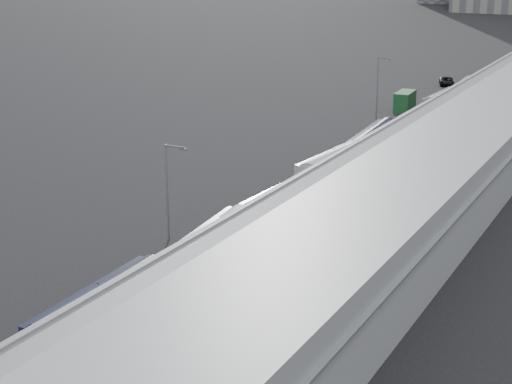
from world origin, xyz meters
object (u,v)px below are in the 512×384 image
Objects in this scene: bus_4 at (338,171)px; bus_3 at (288,207)px; bus_5 at (374,147)px; bus_6 at (423,122)px; street_lamp_near at (169,186)px; bus_8 at (467,93)px; suv at (447,81)px; street_lamp_far at (379,86)px; bus_2 at (211,253)px; bus_1 at (102,318)px; bus_7 at (443,105)px; shipping_container at (405,101)px.

bus_3 is at bearing -83.10° from bus_4.
bus_6 is (0.69, 17.58, -0.17)m from bus_5.
bus_6 is at bearing 82.20° from street_lamp_near.
suv is (-7.07, 14.55, -0.77)m from bus_8.
street_lamp_far is (-6.93, -23.13, 3.92)m from bus_8.
street_lamp_near is at bearing -101.96° from bus_4.
bus_6 is (-0.08, 43.13, -0.09)m from bus_3.
street_lamp_far is at bearing -110.43° from bus_8.
bus_4 is 1.64× the size of street_lamp_near.
street_lamp_near is 54.14m from street_lamp_far.
street_lamp_near is (-6.39, -34.14, 3.27)m from bus_5.
street_lamp_far is at bearing -107.69° from suv.
bus_2 is at bearing -93.43° from bus_5.
bus_1 is 0.92× the size of bus_4.
bus_2 is at bearing -103.76° from suv.
bus_8 is at bearing 73.32° from street_lamp_far.
bus_7 is 6.26m from shipping_container.
bus_1 is 84.11m from shipping_container.
bus_1 reaches higher than suv.
bus_2 is 56.38m from bus_6.
street_lamp_far is 1.75× the size of shipping_container.
bus_1 is at bearing -87.09° from bus_7.
street_lamp_near reaches higher than shipping_container.
bus_1 is 0.94× the size of bus_5.
shipping_container is at bearing 89.78° from street_lamp_near.
bus_5 is (-0.29, 12.07, -0.03)m from bus_4.
bus_2 is 70.57m from shipping_container.
bus_2 is 26.73m from bus_4.
bus_6 is 40.77m from suv.
bus_8 is at bearing 84.95° from street_lamp_near.
street_lamp_far reaches higher than bus_5.
street_lamp_far is at bearing 102.46° from bus_3.
bus_3 is at bearing -102.82° from suv.
street_lamp_far is (-6.59, 72.41, 3.84)m from bus_1.
bus_5 is 2.62× the size of suv.
bus_6 is at bearing 93.50° from bus_3.
bus_5 reaches higher than bus_1.
bus_3 is at bearing -86.53° from shipping_container.
bus_3 is 1.38× the size of street_lamp_far.
bus_5 reaches higher than bus_7.
suv is at bearing 100.57° from bus_4.
bus_4 is 1.14× the size of bus_6.
shipping_container is (-6.90, 57.01, -0.13)m from bus_3.
bus_6 is 25.55m from bus_8.
street_lamp_near is at bearing -104.57° from bus_5.
bus_8 reaches higher than suv.
bus_1 is at bearing -88.04° from bus_6.
bus_3 reaches higher than shipping_container.
street_lamp_far reaches higher than bus_2.
bus_8 is 13.38m from shipping_container.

